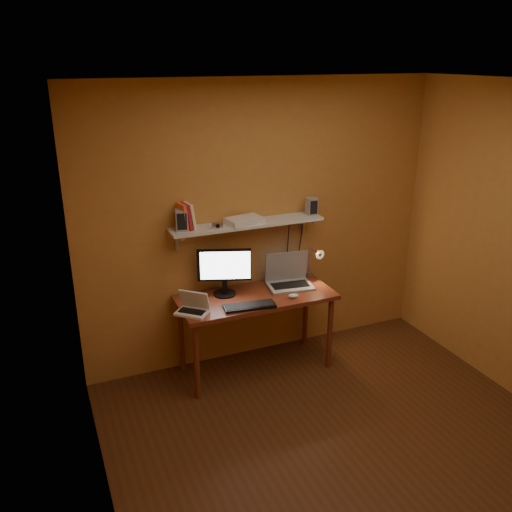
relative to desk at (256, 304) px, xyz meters
name	(u,v)px	position (x,y,z in m)	size (l,w,h in m)	color
room	(358,290)	(0.20, -1.28, 0.64)	(3.44, 3.24, 2.64)	#4F2814
desk	(256,304)	(0.00, 0.00, 0.00)	(1.40, 0.60, 0.75)	maroon
wall_shelf	(247,224)	(0.00, 0.19, 0.69)	(1.40, 0.25, 0.21)	silver
monitor	(224,269)	(-0.25, 0.13, 0.33)	(0.46, 0.26, 0.43)	black
laptop	(288,277)	(0.37, 0.10, 0.16)	(0.44, 0.34, 0.30)	gray
netbook	(193,307)	(-0.61, -0.11, 0.14)	(0.31, 0.31, 0.19)	white
keyboard	(250,306)	(-0.15, -0.21, 0.10)	(0.44, 0.15, 0.02)	black
mouse	(293,296)	(0.29, -0.17, 0.10)	(0.09, 0.06, 0.03)	white
desk_lamp	(315,259)	(0.66, 0.13, 0.29)	(0.09, 0.23, 0.38)	silver
speaker_left	(182,220)	(-0.59, 0.20, 0.80)	(0.10, 0.10, 0.18)	gray
speaker_right	(311,206)	(0.64, 0.20, 0.79)	(0.09, 0.09, 0.16)	gray
books	(186,216)	(-0.55, 0.22, 0.82)	(0.14, 0.16, 0.23)	#F35F2E
shelf_camera	(217,225)	(-0.30, 0.13, 0.74)	(0.10, 0.05, 0.06)	silver
router	(244,220)	(-0.03, 0.18, 0.74)	(0.31, 0.21, 0.05)	white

